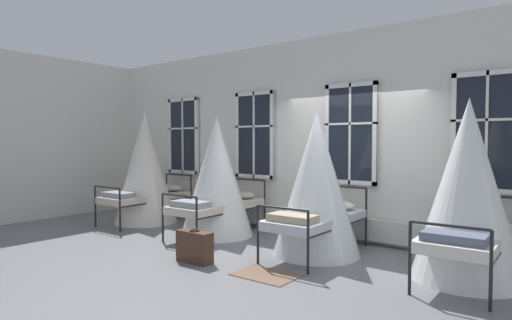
% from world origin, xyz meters
% --- Properties ---
extents(ground, '(23.06, 23.06, 0.00)m').
position_xyz_m(ground, '(0.00, 0.00, 0.00)').
color(ground, slate).
extents(back_wall_with_windows, '(12.53, 0.10, 3.57)m').
position_xyz_m(back_wall_with_windows, '(0.00, 1.12, 1.79)').
color(back_wall_with_windows, silver).
rests_on(back_wall_with_windows, ground).
extents(end_wall_left, '(0.10, 6.79, 3.57)m').
position_xyz_m(end_wall_left, '(-6.27, -1.82, 1.79)').
color(end_wall_left, silver).
rests_on(end_wall_left, ground).
extents(window_bank, '(9.20, 0.10, 2.62)m').
position_xyz_m(window_bank, '(0.00, 1.00, 0.98)').
color(window_bank, black).
rests_on(window_bank, ground).
extents(cot_first, '(1.32, 1.93, 2.32)m').
position_xyz_m(cot_first, '(-4.17, -0.02, 1.12)').
color(cot_first, black).
rests_on(cot_first, ground).
extents(cot_second, '(1.32, 1.93, 2.16)m').
position_xyz_m(cot_second, '(-2.11, -0.03, 1.04)').
color(cot_second, black).
rests_on(cot_second, ground).
extents(cot_third, '(1.32, 1.92, 2.15)m').
position_xyz_m(cot_third, '(-0.01, -0.09, 1.04)').
color(cot_third, black).
rests_on(cot_third, ground).
extents(cot_fourth, '(1.32, 1.92, 2.23)m').
position_xyz_m(cot_fourth, '(2.05, -0.02, 1.08)').
color(cot_fourth, black).
rests_on(cot_fourth, ground).
extents(rug_third, '(0.81, 0.57, 0.01)m').
position_xyz_m(rug_third, '(0.00, -1.38, 0.01)').
color(rug_third, brown).
rests_on(rug_third, ground).
extents(suitcase_dark, '(0.56, 0.21, 0.47)m').
position_xyz_m(suitcase_dark, '(-1.15, -1.52, 0.22)').
color(suitcase_dark, '#472D1E').
rests_on(suitcase_dark, ground).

